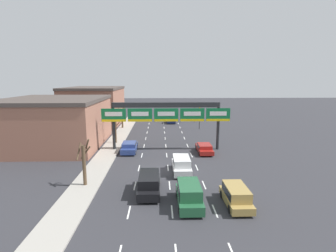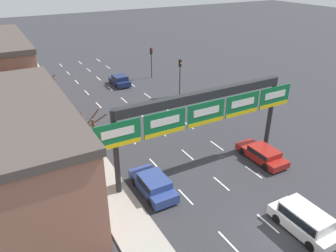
{
  "view_description": "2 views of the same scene",
  "coord_description": "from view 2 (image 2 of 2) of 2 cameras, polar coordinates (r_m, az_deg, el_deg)",
  "views": [
    {
      "loc": [
        -0.91,
        -27.53,
        10.03
      ],
      "look_at": [
        0.17,
        6.11,
        3.93
      ],
      "focal_mm": 28.0,
      "sensor_mm": 36.0,
      "label": 1
    },
    {
      "loc": [
        -13.84,
        -10.22,
        15.45
      ],
      "look_at": [
        -0.38,
        13.91,
        1.71
      ],
      "focal_mm": 35.0,
      "sensor_mm": 36.0,
      "label": 2
    }
  ],
  "objects": [
    {
      "name": "tree_bare_second",
      "position": [
        26.93,
        -12.64,
        -2.21
      ],
      "size": [
        2.25,
        1.91,
        5.14
      ],
      "color": "brown",
      "rests_on": "sidewalk_left"
    },
    {
      "name": "lane_dashes",
      "position": [
        31.5,
        0.97,
        -2.92
      ],
      "size": [
        6.72,
        67.0,
        0.01
      ],
      "color": "white",
      "rests_on": "ground_plane"
    },
    {
      "name": "traffic_light_mid_block",
      "position": [
        41.98,
        2.12,
        9.7
      ],
      "size": [
        0.3,
        0.35,
        4.72
      ],
      "color": "black",
      "rests_on": "ground_plane"
    },
    {
      "name": "tree_bare_closest",
      "position": [
        38.35,
        -19.52,
        5.14
      ],
      "size": [
        1.59,
        1.63,
        4.4
      ],
      "color": "brown",
      "rests_on": "sidewalk_left"
    },
    {
      "name": "suv_white",
      "position": [
        23.15,
        22.67,
        -14.82
      ],
      "size": [
        1.92,
        4.43,
        1.71
      ],
      "color": "silver",
      "rests_on": "ground_plane"
    },
    {
      "name": "car_red",
      "position": [
        29.63,
        16.13,
        -4.62
      ],
      "size": [
        1.92,
        4.76,
        1.24
      ],
      "color": "maroon",
      "rests_on": "ground_plane"
    },
    {
      "name": "car_blue",
      "position": [
        24.72,
        -2.57,
        -10.02
      ],
      "size": [
        1.99,
        4.68,
        1.43
      ],
      "color": "navy",
      "rests_on": "ground_plane"
    },
    {
      "name": "traffic_light_near_gantry",
      "position": [
        49.15,
        -2.92,
        11.97
      ],
      "size": [
        0.3,
        0.35,
        4.47
      ],
      "color": "black",
      "rests_on": "ground_plane"
    },
    {
      "name": "sign_gantry",
      "position": [
        25.53,
        6.37,
        3.28
      ],
      "size": [
        17.93,
        0.7,
        6.78
      ],
      "color": "#232628",
      "rests_on": "ground_plane"
    },
    {
      "name": "car_navy",
      "position": [
        46.91,
        -8.41,
        7.94
      ],
      "size": [
        1.96,
        3.95,
        1.47
      ],
      "color": "#19234C",
      "rests_on": "ground_plane"
    },
    {
      "name": "ground_plane",
      "position": [
        23.12,
        18.78,
        -17.25
      ],
      "size": [
        220.0,
        220.0,
        0.0
      ],
      "primitive_type": "plane",
      "color": "#333338"
    }
  ]
}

